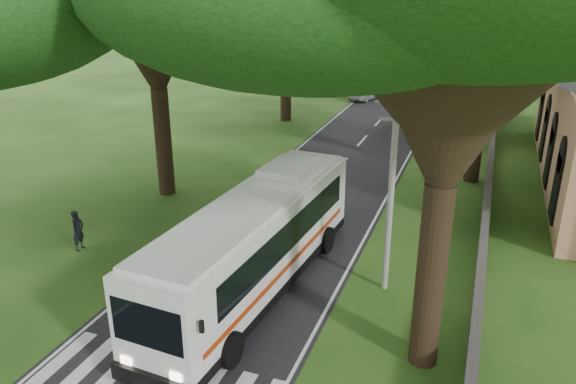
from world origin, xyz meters
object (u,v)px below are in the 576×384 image
object	(u,v)px
distant_car_c	(446,66)
pole_mid	(444,90)
coach_bus	(256,242)
pole_far	(464,53)
pedestrian	(78,230)
distant_car_a	(366,92)
pole_near	(391,189)

from	to	relation	value
distant_car_c	pole_mid	bearing A→B (deg)	108.83
distant_car_c	coach_bus	bearing A→B (deg)	102.24
pole_far	coach_bus	xyz separation A→B (m)	(-4.70, -41.83, -2.10)
pedestrian	distant_car_c	bearing A→B (deg)	-15.82
coach_bus	distant_car_a	size ratio (longest dim) A/B	3.05
pole_near	pole_far	world-z (taller)	same
distant_car_c	pedestrian	bearing A→B (deg)	93.26
pole_mid	coach_bus	size ratio (longest dim) A/B	0.60
distant_car_a	pedestrian	size ratio (longest dim) A/B	2.32
pole_near	pedestrian	size ratio (longest dim) A/B	4.27
pole_near	coach_bus	world-z (taller)	pole_near
pole_near	distant_car_a	xyz separation A→B (m)	(-8.50, 34.28, -3.41)
pole_mid	distant_car_a	distance (m)	16.96
pole_far	distant_car_c	bearing A→B (deg)	100.92
distant_car_c	pedestrian	size ratio (longest dim) A/B	2.39
pole_mid	distant_car_c	size ratio (longest dim) A/B	1.79
distant_car_a	pedestrian	distance (m)	36.03
pole_near	pole_far	bearing A→B (deg)	90.00
pedestrian	pole_far	bearing A→B (deg)	-22.82
pole_mid	pole_far	size ratio (longest dim) A/B	1.00
pole_near	pole_far	distance (m)	40.00
pole_near	distant_car_c	xyz separation A→B (m)	(-2.69, 53.94, -3.50)
pole_far	pedestrian	distance (m)	43.66
pole_near	coach_bus	xyz separation A→B (m)	(-4.70, -1.83, -2.10)
coach_bus	distant_car_c	bearing A→B (deg)	92.21
pole_near	distant_car_c	distance (m)	54.12
pole_near	distant_car_a	world-z (taller)	pole_near
pole_near	pole_mid	size ratio (longest dim) A/B	1.00
coach_bus	distant_car_a	distance (m)	36.33
distant_car_a	pedestrian	bearing A→B (deg)	99.49
coach_bus	distant_car_c	size ratio (longest dim) A/B	2.97
pole_far	pedestrian	world-z (taller)	pole_far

